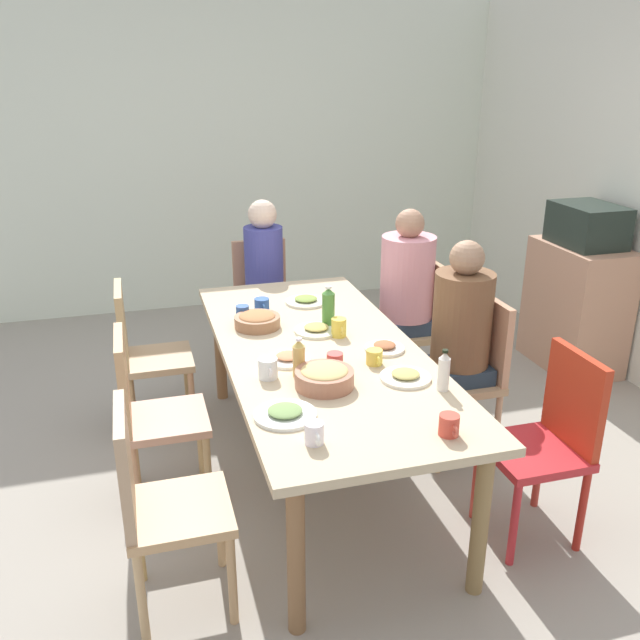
% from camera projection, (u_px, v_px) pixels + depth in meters
% --- Properties ---
extents(ground_plane, '(6.93, 6.93, 0.00)m').
position_uv_depth(ground_plane, '(320.00, 472.00, 3.65)').
color(ground_plane, gray).
extents(wall_left, '(0.12, 4.99, 2.60)m').
position_uv_depth(wall_left, '(227.00, 158.00, 5.83)').
color(wall_left, silver).
rests_on(wall_left, ground_plane).
extents(dining_table, '(2.23, 0.96, 0.73)m').
position_uv_depth(dining_table, '(320.00, 360.00, 3.41)').
color(dining_table, '#C7AF8A').
rests_on(dining_table, ground_plane).
extents(chair_0, '(0.40, 0.40, 0.90)m').
position_uv_depth(chair_0, '(417.00, 321.00, 4.35)').
color(chair_0, tan).
rests_on(chair_0, ground_plane).
extents(person_0, '(0.34, 0.34, 1.25)m').
position_uv_depth(person_0, '(406.00, 287.00, 4.24)').
color(person_0, '#2D2C48').
rests_on(person_0, ground_plane).
extents(chair_1, '(0.40, 0.40, 0.90)m').
position_uv_depth(chair_1, '(143.00, 350.00, 3.91)').
color(chair_1, tan).
rests_on(chair_1, ground_plane).
extents(chair_2, '(0.40, 0.40, 0.90)m').
position_uv_depth(chair_2, '(157.00, 499.00, 2.57)').
color(chair_2, tan).
rests_on(chair_2, ground_plane).
extents(chair_3, '(0.40, 0.40, 0.90)m').
position_uv_depth(chair_3, '(471.00, 368.00, 3.68)').
color(chair_3, tan).
rests_on(chair_3, ground_plane).
extents(person_3, '(0.31, 0.31, 1.23)m').
position_uv_depth(person_3, '(459.00, 331.00, 3.58)').
color(person_3, '#2C384F').
rests_on(person_3, ground_plane).
extents(chair_4, '(0.40, 0.40, 0.90)m').
position_uv_depth(chair_4, '(263.00, 296.00, 4.81)').
color(chair_4, tan).
rests_on(chair_4, ground_plane).
extents(person_4, '(0.30, 0.30, 1.22)m').
position_uv_depth(person_4, '(264.00, 272.00, 4.65)').
color(person_4, '#3B463D').
rests_on(person_4, ground_plane).
extents(chair_5, '(0.40, 0.40, 0.90)m').
position_uv_depth(chair_5, '(148.00, 409.00, 3.24)').
color(chair_5, tan).
rests_on(chair_5, ground_plane).
extents(chair_6, '(0.40, 0.40, 0.90)m').
position_uv_depth(chair_6, '(550.00, 435.00, 3.01)').
color(chair_6, red).
rests_on(chair_6, ground_plane).
extents(plate_0, '(0.26, 0.26, 0.04)m').
position_uv_depth(plate_0, '(285.00, 413.00, 2.72)').
color(plate_0, white).
rests_on(plate_0, dining_table).
extents(plate_1, '(0.24, 0.24, 0.04)m').
position_uv_depth(plate_1, '(316.00, 329.00, 3.58)').
color(plate_1, silver).
rests_on(plate_1, dining_table).
extents(plate_2, '(0.24, 0.24, 0.04)m').
position_uv_depth(plate_2, '(306.00, 301.00, 4.01)').
color(plate_2, silver).
rests_on(plate_2, dining_table).
extents(plate_3, '(0.23, 0.23, 0.04)m').
position_uv_depth(plate_3, '(405.00, 376.00, 3.05)').
color(plate_3, white).
rests_on(plate_3, dining_table).
extents(plate_4, '(0.20, 0.20, 0.04)m').
position_uv_depth(plate_4, '(384.00, 347.00, 3.36)').
color(plate_4, silver).
rests_on(plate_4, dining_table).
extents(plate_5, '(0.22, 0.22, 0.04)m').
position_uv_depth(plate_5, '(288.00, 358.00, 3.23)').
color(plate_5, white).
rests_on(plate_5, dining_table).
extents(bowl_0, '(0.26, 0.26, 0.10)m').
position_uv_depth(bowl_0, '(324.00, 377.00, 2.97)').
color(bowl_0, '#A2664D').
rests_on(bowl_0, dining_table).
extents(bowl_1, '(0.25, 0.25, 0.08)m').
position_uv_depth(bowl_1, '(257.00, 320.00, 3.64)').
color(bowl_1, '#966444').
rests_on(bowl_1, dining_table).
extents(cup_0, '(0.12, 0.09, 0.09)m').
position_uv_depth(cup_0, '(268.00, 368.00, 3.05)').
color(cup_0, white).
rests_on(cup_0, dining_table).
extents(cup_1, '(0.12, 0.08, 0.08)m').
position_uv_depth(cup_1, '(449.00, 425.00, 2.58)').
color(cup_1, '#CD4434').
rests_on(cup_1, dining_table).
extents(cup_2, '(0.11, 0.08, 0.08)m').
position_uv_depth(cup_2, '(335.00, 361.00, 3.14)').
color(cup_2, '#CA4943').
rests_on(cup_2, dining_table).
extents(cup_3, '(0.11, 0.08, 0.07)m').
position_uv_depth(cup_3, '(375.00, 357.00, 3.19)').
color(cup_3, gold).
rests_on(cup_3, dining_table).
extents(cup_4, '(0.11, 0.07, 0.09)m').
position_uv_depth(cup_4, '(314.00, 433.00, 2.52)').
color(cup_4, white).
rests_on(cup_4, dining_table).
extents(cup_5, '(0.12, 0.09, 0.08)m').
position_uv_depth(cup_5, '(262.00, 305.00, 3.86)').
color(cup_5, '#2C5196').
rests_on(cup_5, dining_table).
extents(cup_6, '(0.11, 0.07, 0.08)m').
position_uv_depth(cup_6, '(243.00, 313.00, 3.74)').
color(cup_6, '#345697').
rests_on(cup_6, dining_table).
extents(cup_7, '(0.11, 0.08, 0.10)m').
position_uv_depth(cup_7, '(339.00, 328.00, 3.51)').
color(cup_7, yellow).
rests_on(cup_7, dining_table).
extents(bottle_0, '(0.06, 0.06, 0.19)m').
position_uv_depth(bottle_0, '(299.00, 358.00, 3.05)').
color(bottle_0, tan).
rests_on(bottle_0, dining_table).
extents(bottle_1, '(0.05, 0.05, 0.19)m').
position_uv_depth(bottle_1, '(444.00, 371.00, 2.92)').
color(bottle_1, silver).
rests_on(bottle_1, dining_table).
extents(bottle_2, '(0.07, 0.07, 0.23)m').
position_uv_depth(bottle_2, '(328.00, 307.00, 3.62)').
color(bottle_2, '#468335').
rests_on(bottle_2, dining_table).
extents(side_cabinet, '(0.70, 0.44, 0.90)m').
position_uv_depth(side_cabinet, '(576.00, 307.00, 4.79)').
color(side_cabinet, tan).
rests_on(side_cabinet, ground_plane).
extents(microwave, '(0.48, 0.36, 0.28)m').
position_uv_depth(microwave, '(588.00, 225.00, 4.58)').
color(microwave, '#202B25').
rests_on(microwave, side_cabinet).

